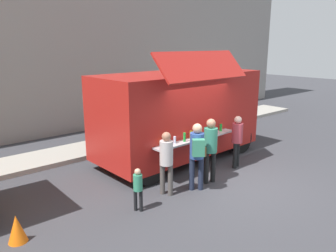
{
  "coord_description": "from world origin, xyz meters",
  "views": [
    {
      "loc": [
        -6.75,
        -5.28,
        3.66
      ],
      "look_at": [
        -0.54,
        1.95,
        1.3
      ],
      "focal_mm": 35.37,
      "sensor_mm": 36.0,
      "label": 1
    }
  ],
  "objects_px": {
    "customer_front_ordering": "(210,145)",
    "customer_rear_waiting": "(166,158)",
    "traffic_cone_orange": "(17,229)",
    "trash_bin": "(208,117)",
    "customer_mid_with_backpack": "(197,150)",
    "child_near_queue": "(138,186)",
    "food_truck_main": "(179,113)",
    "customer_extra_browsing": "(237,137)"
  },
  "relations": [
    {
      "from": "trash_bin",
      "to": "customer_extra_browsing",
      "type": "distance_m",
      "value": 5.14
    },
    {
      "from": "food_truck_main",
      "to": "child_near_queue",
      "type": "xyz_separation_m",
      "value": [
        -3.09,
        -2.01,
        -0.93
      ]
    },
    {
      "from": "customer_front_ordering",
      "to": "child_near_queue",
      "type": "height_order",
      "value": "customer_front_ordering"
    },
    {
      "from": "traffic_cone_orange",
      "to": "customer_mid_with_backpack",
      "type": "distance_m",
      "value": 4.33
    },
    {
      "from": "food_truck_main",
      "to": "customer_mid_with_backpack",
      "type": "xyz_separation_m",
      "value": [
        -1.32,
        -2.1,
        -0.46
      ]
    },
    {
      "from": "customer_front_ordering",
      "to": "customer_rear_waiting",
      "type": "relative_size",
      "value": 1.1
    },
    {
      "from": "traffic_cone_orange",
      "to": "trash_bin",
      "type": "bearing_deg",
      "value": 22.03
    },
    {
      "from": "customer_mid_with_backpack",
      "to": "customer_rear_waiting",
      "type": "relative_size",
      "value": 1.09
    },
    {
      "from": "customer_front_ordering",
      "to": "customer_rear_waiting",
      "type": "height_order",
      "value": "customer_front_ordering"
    },
    {
      "from": "traffic_cone_orange",
      "to": "customer_mid_with_backpack",
      "type": "xyz_separation_m",
      "value": [
        4.22,
        -0.59,
        0.8
      ]
    },
    {
      "from": "trash_bin",
      "to": "customer_mid_with_backpack",
      "type": "distance_m",
      "value": 6.88
    },
    {
      "from": "customer_rear_waiting",
      "to": "customer_extra_browsing",
      "type": "bearing_deg",
      "value": -26.04
    },
    {
      "from": "customer_front_ordering",
      "to": "customer_rear_waiting",
      "type": "bearing_deg",
      "value": 91.46
    },
    {
      "from": "customer_mid_with_backpack",
      "to": "customer_rear_waiting",
      "type": "xyz_separation_m",
      "value": [
        -0.74,
        0.31,
        -0.11
      ]
    },
    {
      "from": "traffic_cone_orange",
      "to": "customer_front_ordering",
      "type": "bearing_deg",
      "value": -5.62
    },
    {
      "from": "food_truck_main",
      "to": "trash_bin",
      "type": "bearing_deg",
      "value": 29.18
    },
    {
      "from": "customer_front_ordering",
      "to": "child_near_queue",
      "type": "distance_m",
      "value": 2.42
    },
    {
      "from": "customer_mid_with_backpack",
      "to": "trash_bin",
      "type": "bearing_deg",
      "value": -11.62
    },
    {
      "from": "trash_bin",
      "to": "customer_extra_browsing",
      "type": "xyz_separation_m",
      "value": [
        -3.13,
        -4.04,
        0.49
      ]
    },
    {
      "from": "trash_bin",
      "to": "child_near_queue",
      "type": "bearing_deg",
      "value": -148.27
    },
    {
      "from": "traffic_cone_orange",
      "to": "child_near_queue",
      "type": "height_order",
      "value": "child_near_queue"
    },
    {
      "from": "traffic_cone_orange",
      "to": "customer_extra_browsing",
      "type": "height_order",
      "value": "customer_extra_browsing"
    },
    {
      "from": "customer_mid_with_backpack",
      "to": "customer_extra_browsing",
      "type": "xyz_separation_m",
      "value": [
        2.11,
        0.38,
        -0.12
      ]
    },
    {
      "from": "traffic_cone_orange",
      "to": "food_truck_main",
      "type": "bearing_deg",
      "value": 15.2
    },
    {
      "from": "food_truck_main",
      "to": "customer_rear_waiting",
      "type": "height_order",
      "value": "food_truck_main"
    },
    {
      "from": "trash_bin",
      "to": "child_near_queue",
      "type": "distance_m",
      "value": 8.24
    },
    {
      "from": "customer_rear_waiting",
      "to": "child_near_queue",
      "type": "height_order",
      "value": "customer_rear_waiting"
    },
    {
      "from": "customer_mid_with_backpack",
      "to": "food_truck_main",
      "type": "bearing_deg",
      "value": 6.0
    },
    {
      "from": "traffic_cone_orange",
      "to": "customer_rear_waiting",
      "type": "height_order",
      "value": "customer_rear_waiting"
    },
    {
      "from": "customer_mid_with_backpack",
      "to": "customer_extra_browsing",
      "type": "bearing_deg",
      "value": -41.52
    },
    {
      "from": "food_truck_main",
      "to": "trash_bin",
      "type": "distance_m",
      "value": 4.68
    },
    {
      "from": "customer_mid_with_backpack",
      "to": "child_near_queue",
      "type": "xyz_separation_m",
      "value": [
        -1.77,
        0.09,
        -0.47
      ]
    },
    {
      "from": "trash_bin",
      "to": "customer_rear_waiting",
      "type": "bearing_deg",
      "value": -145.54
    },
    {
      "from": "customer_rear_waiting",
      "to": "customer_mid_with_backpack",
      "type": "bearing_deg",
      "value": -50.24
    },
    {
      "from": "customer_extra_browsing",
      "to": "trash_bin",
      "type": "bearing_deg",
      "value": -54.8
    },
    {
      "from": "customer_front_ordering",
      "to": "food_truck_main",
      "type": "bearing_deg",
      "value": -10.28
    },
    {
      "from": "traffic_cone_orange",
      "to": "customer_rear_waiting",
      "type": "bearing_deg",
      "value": -4.63
    },
    {
      "from": "child_near_queue",
      "to": "customer_rear_waiting",
      "type": "bearing_deg",
      "value": -20.92
    },
    {
      "from": "trash_bin",
      "to": "customer_front_ordering",
      "type": "bearing_deg",
      "value": -137.12
    },
    {
      "from": "customer_mid_with_backpack",
      "to": "child_near_queue",
      "type": "relative_size",
      "value": 1.73
    },
    {
      "from": "customer_mid_with_backpack",
      "to": "customer_rear_waiting",
      "type": "bearing_deg",
      "value": 105.39
    },
    {
      "from": "customer_rear_waiting",
      "to": "customer_front_ordering",
      "type": "bearing_deg",
      "value": -35.54
    }
  ]
}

